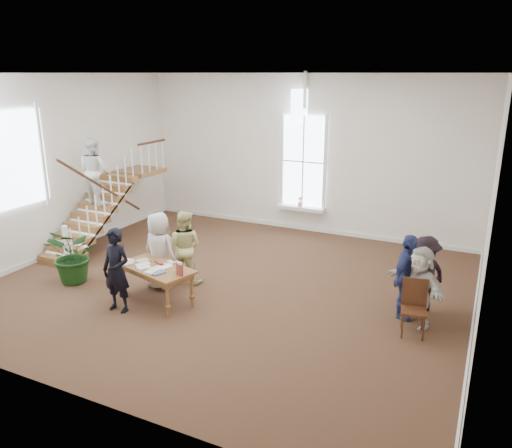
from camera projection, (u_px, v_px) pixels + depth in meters
The scene contains 12 objects.
ground at pixel (231, 284), 11.09m from camera, with size 10.00×10.00×0.00m, color #43261A.
room_shell at pixel (301, 217), 14.76m from camera, with size 10.49×10.00×10.00m.
staircase at pixel (98, 187), 13.07m from camera, with size 1.10×4.10×2.92m.
library_table at pixel (155, 271), 10.06m from camera, with size 1.78×1.22×0.82m.
police_officer at pixel (116, 270), 9.64m from camera, with size 0.61×0.40×1.68m, color black.
elderly_woman at pixel (159, 251), 10.67m from camera, with size 0.83×0.54×1.70m, color #BAB5AC.
person_yellow at pixel (184, 247), 10.98m from camera, with size 0.80×0.63×1.65m, color #D5D285.
woman_cluster_a at pixel (406, 277), 9.36m from camera, with size 0.97×0.40×1.65m, color navy.
woman_cluster_b at pixel (424, 274), 9.66m from camera, with size 0.99×0.57×1.53m, color black.
woman_cluster_c at pixel (419, 286), 9.10m from camera, with size 1.42×0.45×1.53m, color #B8B2A6.
floor_plant at pixel (74, 255), 11.01m from camera, with size 1.15×0.99×1.28m, color #143611.
side_chair at pixel (414, 304), 8.86m from camera, with size 0.51×0.51×1.01m.
Camera 1 is at (4.94, -8.97, 4.50)m, focal length 35.00 mm.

